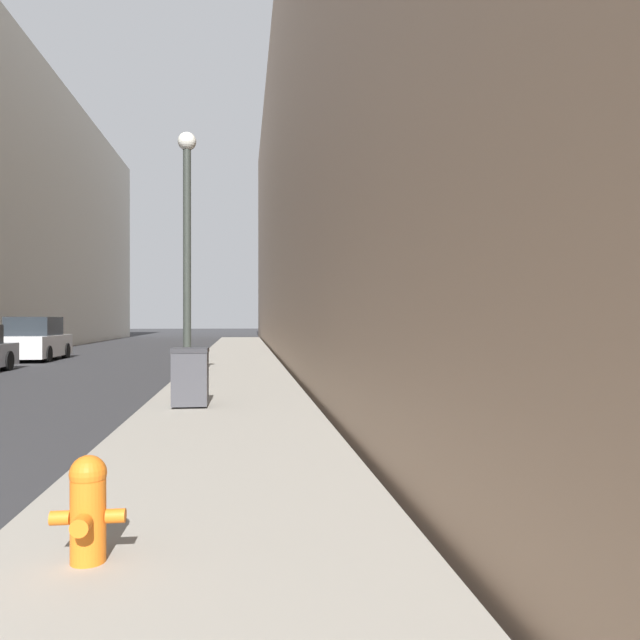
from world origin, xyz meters
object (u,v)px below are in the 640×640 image
Objects in this scene: trash_bin at (190,376)px; parked_sedan_far at (34,341)px; lamppost at (187,247)px; fire_hydrant at (88,506)px.

parked_sedan_far is at bearing 116.02° from trash_bin.
lamppost is (-0.33, 3.14, 2.62)m from trash_bin.
lamppost reaches higher than fire_hydrant.
parked_sedan_far is (-7.43, 22.30, 0.28)m from fire_hydrant.
trash_bin reaches higher than fire_hydrant.
parked_sedan_far is (-7.15, 12.18, -2.51)m from lamppost.
fire_hydrant is at bearing -90.44° from trash_bin.
trash_bin is at bearing -83.96° from lamppost.
trash_bin is (0.05, 6.98, 0.17)m from fire_hydrant.
fire_hydrant is 23.51m from parked_sedan_far.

